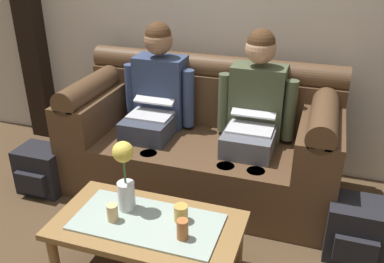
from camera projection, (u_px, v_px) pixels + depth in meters
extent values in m
cube|color=#513823|center=(200.00, 164.00, 3.17)|extent=(1.96, 0.88, 0.42)
cube|color=#513823|center=(213.00, 98.00, 3.28)|extent=(1.96, 0.22, 0.40)
cylinder|color=#513823|center=(214.00, 67.00, 3.17)|extent=(1.96, 0.18, 0.18)
cube|color=#513823|center=(97.00, 108.00, 3.26)|extent=(0.28, 0.88, 0.28)
cylinder|color=#513823|center=(95.00, 85.00, 3.18)|extent=(0.18, 0.88, 0.18)
cube|color=#513823|center=(321.00, 138.00, 2.78)|extent=(0.28, 0.88, 0.28)
cylinder|color=#513823|center=(324.00, 112.00, 2.70)|extent=(0.18, 0.88, 0.18)
cube|color=#383D4C|center=(150.00, 126.00, 3.10)|extent=(0.34, 0.40, 0.15)
cylinder|color=#383D4C|center=(124.00, 174.00, 3.03)|extent=(0.12, 0.12, 0.42)
cylinder|color=#383D4C|center=(150.00, 179.00, 2.97)|extent=(0.12, 0.12, 0.42)
cube|color=navy|center=(161.00, 91.00, 3.22)|extent=(0.38, 0.22, 0.54)
cylinder|color=navy|center=(131.00, 92.00, 3.26)|extent=(0.09, 0.09, 0.44)
cylinder|color=navy|center=(188.00, 99.00, 3.13)|extent=(0.09, 0.09, 0.44)
sphere|color=#936B4C|center=(158.00, 40.00, 3.03)|extent=(0.21, 0.21, 0.21)
sphere|color=#472D19|center=(158.00, 35.00, 3.02)|extent=(0.19, 0.19, 0.19)
cube|color=silver|center=(150.00, 115.00, 3.08)|extent=(0.31, 0.22, 0.02)
cube|color=silver|center=(157.00, 95.00, 3.16)|extent=(0.31, 0.20, 0.09)
cube|color=black|center=(157.00, 96.00, 3.15)|extent=(0.27, 0.18, 0.07)
cube|color=#595B66|center=(249.00, 141.00, 2.89)|extent=(0.34, 0.40, 0.15)
cylinder|color=#595B66|center=(224.00, 193.00, 2.82)|extent=(0.12, 0.12, 0.42)
cylinder|color=#595B66|center=(254.00, 198.00, 2.76)|extent=(0.12, 0.12, 0.42)
cube|color=#475138|center=(257.00, 102.00, 3.01)|extent=(0.38, 0.22, 0.54)
cylinder|color=#475138|center=(224.00, 103.00, 3.05)|extent=(0.09, 0.09, 0.44)
cylinder|color=#475138|center=(290.00, 111.00, 2.92)|extent=(0.09, 0.09, 0.44)
sphere|color=tan|center=(261.00, 49.00, 2.82)|extent=(0.21, 0.21, 0.21)
sphere|color=#472D19|center=(261.00, 43.00, 2.81)|extent=(0.19, 0.19, 0.19)
cube|color=silver|center=(250.00, 129.00, 2.87)|extent=(0.31, 0.22, 0.02)
cube|color=silver|center=(255.00, 107.00, 2.95)|extent=(0.31, 0.20, 0.10)
cube|color=black|center=(255.00, 107.00, 2.95)|extent=(0.27, 0.17, 0.08)
cube|color=olive|center=(147.00, 225.00, 2.28)|extent=(1.03, 0.56, 0.04)
cube|color=#9EB2A8|center=(147.00, 222.00, 2.27)|extent=(0.80, 0.39, 0.01)
cylinder|color=olive|center=(54.00, 260.00, 2.30)|extent=(0.06, 0.06, 0.33)
cylinder|color=olive|center=(97.00, 213.00, 2.69)|extent=(0.06, 0.06, 0.33)
cylinder|color=olive|center=(238.00, 243.00, 2.43)|extent=(0.06, 0.06, 0.33)
cylinder|color=silver|center=(126.00, 196.00, 2.34)|extent=(0.10, 0.10, 0.17)
cylinder|color=#3D7538|center=(124.00, 171.00, 2.27)|extent=(0.01, 0.01, 0.15)
sphere|color=#E5CC4C|center=(123.00, 152.00, 2.22)|extent=(0.12, 0.12, 0.12)
cylinder|color=gold|center=(181.00, 213.00, 2.26)|extent=(0.08, 0.08, 0.09)
cylinder|color=#DBB77A|center=(112.00, 213.00, 2.26)|extent=(0.06, 0.06, 0.10)
cylinder|color=#B26633|center=(182.00, 229.00, 2.12)|extent=(0.06, 0.06, 0.11)
cube|color=black|center=(356.00, 229.00, 2.51)|extent=(0.34, 0.27, 0.37)
cube|color=black|center=(355.00, 251.00, 2.39)|extent=(0.24, 0.05, 0.17)
cube|color=black|center=(43.00, 169.00, 3.16)|extent=(0.34, 0.26, 0.35)
cube|color=black|center=(31.00, 183.00, 3.05)|extent=(0.24, 0.05, 0.16)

